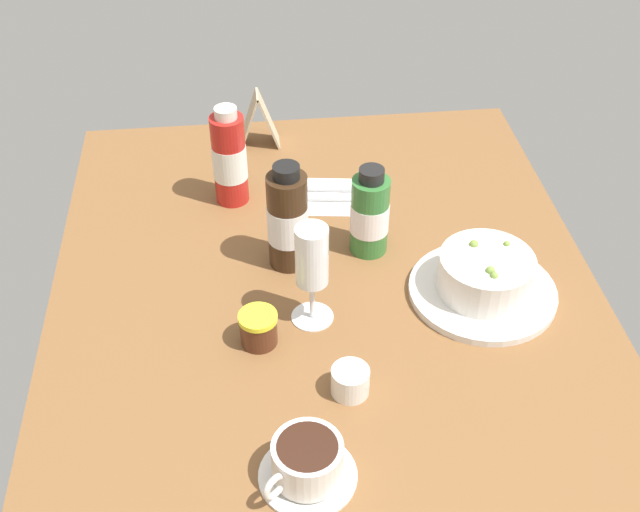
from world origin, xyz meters
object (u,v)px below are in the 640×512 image
porridge_bowl (485,277)px  sauce_bottle_red (230,159)px  cutlery_setting (323,196)px  sauce_bottle_green (370,214)px  menu_card (258,119)px  coffee_cup (307,462)px  sauce_bottle_brown (288,220)px  wine_glass (312,262)px  jam_jar (259,328)px  creamer_jug (351,381)px

porridge_bowl → sauce_bottle_red: bearing=52.2°
porridge_bowl → cutlery_setting: 34.95cm
sauce_bottle_green → menu_card: 37.37cm
coffee_cup → sauce_bottle_brown: size_ratio=0.67×
coffee_cup → wine_glass: bearing=-7.1°
coffee_cup → sauce_bottle_red: size_ratio=0.67×
sauce_bottle_green → sauce_bottle_brown: bearing=98.0°
jam_jar → sauce_bottle_red: size_ratio=0.31×
sauce_bottle_brown → sauce_bottle_green: size_ratio=1.18×
porridge_bowl → sauce_bottle_brown: (10.82, 28.61, 4.88)cm
porridge_bowl → menu_card: bearing=34.1°
sauce_bottle_green → menu_card: sauce_bottle_green is taller
sauce_bottle_red → menu_card: (17.60, -5.63, -2.94)cm
jam_jar → sauce_bottle_red: 35.79cm
sauce_bottle_green → sauce_bottle_red: sauce_bottle_red is taller
wine_glass → sauce_bottle_brown: size_ratio=0.91×
cutlery_setting → coffee_cup: 58.04cm
porridge_bowl → coffee_cup: size_ratio=1.85×
menu_card → porridge_bowl: bearing=-145.9°
cutlery_setting → sauce_bottle_red: sauce_bottle_red is taller
sauce_bottle_red → porridge_bowl: bearing=-127.8°
menu_card → coffee_cup: bearing=-178.6°
creamer_jug → sauce_bottle_red: 48.50cm
sauce_bottle_red → sauce_bottle_brown: bearing=-154.7°
creamer_jug → sauce_bottle_brown: bearing=12.3°
sauce_bottle_brown → sauce_bottle_red: same height
sauce_bottle_brown → menu_card: size_ratio=1.66×
wine_glass → sauce_bottle_red: size_ratio=0.91×
coffee_cup → jam_jar: size_ratio=2.18×
cutlery_setting → coffee_cup: coffee_cup is taller
coffee_cup → cutlery_setting: bearing=-8.3°
porridge_bowl → sauce_bottle_brown: 30.97cm
coffee_cup → creamer_jug: (12.75, -7.08, -0.87)cm
cutlery_setting → jam_jar: (-33.99, 13.02, 2.36)cm
porridge_bowl → sauce_bottle_red: 47.25cm
cutlery_setting → creamer_jug: (-44.61, 1.33, 1.83)cm
jam_jar → porridge_bowl: bearing=-79.4°
porridge_bowl → sauce_bottle_red: (28.82, 37.11, 4.93)cm
creamer_jug → sauce_bottle_green: size_ratio=0.39×
porridge_bowl → creamer_jug: porridge_bowl is taller
coffee_cup → sauce_bottle_brown: (40.58, -1.00, 5.33)cm
wine_glass → menu_card: (48.73, 5.28, -5.35)cm
sauce_bottle_green → porridge_bowl: bearing=-129.1°
sauce_bottle_green → menu_card: (33.77, 15.92, -1.54)cm
menu_card → sauce_bottle_green: bearing=-154.8°
wine_glass → sauce_bottle_green: bearing=-35.4°
creamer_jug → sauce_bottle_red: sauce_bottle_red is taller
coffee_cup → sauce_bottle_green: size_ratio=0.78×
creamer_jug → sauce_bottle_red: (45.83, 14.58, 6.25)cm
cutlery_setting → sauce_bottle_red: (1.21, 15.91, 8.08)cm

